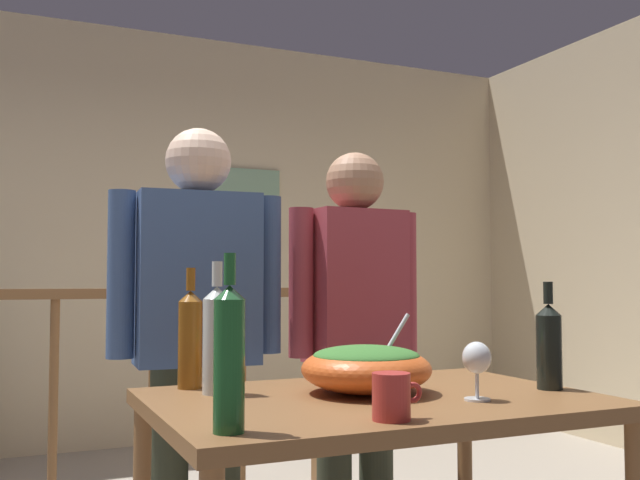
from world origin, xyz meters
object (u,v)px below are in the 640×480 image
(serving_table, at_px, (374,429))
(mug_red, at_px, (392,396))
(wine_bottle_amber, at_px, (190,337))
(salad_bowl, at_px, (366,366))
(stair_railing, at_px, (60,368))
(wine_bottle_dark, at_px, (549,344))
(wine_bottle_clear, at_px, (217,338))
(person_standing_left, at_px, (197,321))
(framed_picture, at_px, (242,209))
(wine_glass, at_px, (477,360))
(person_standing_right, at_px, (355,328))
(wine_bottle_green, at_px, (229,356))

(serving_table, height_order, mug_red, mug_red)
(wine_bottle_amber, bearing_deg, salad_bowl, -33.97)
(stair_railing, distance_m, wine_bottle_dark, 2.39)
(wine_bottle_clear, height_order, person_standing_left, person_standing_left)
(framed_picture, distance_m, wine_glass, 3.53)
(salad_bowl, relative_size, wine_bottle_amber, 1.04)
(serving_table, height_order, wine_bottle_dark, wine_bottle_dark)
(salad_bowl, distance_m, person_standing_right, 0.74)
(wine_bottle_green, xyz_separation_m, person_standing_left, (0.19, 1.01, 0.01))
(wine_bottle_clear, distance_m, wine_bottle_dark, 0.94)
(wine_bottle_amber, xyz_separation_m, mug_red, (0.30, -0.65, -0.09))
(wine_bottle_clear, relative_size, mug_red, 2.97)
(serving_table, distance_m, wine_bottle_dark, 0.56)
(wine_bottle_amber, relative_size, wine_bottle_dark, 1.13)
(person_standing_right, bearing_deg, wine_bottle_clear, 33.99)
(wine_bottle_dark, bearing_deg, wine_bottle_green, -169.03)
(wine_bottle_clear, bearing_deg, wine_glass, -32.62)
(wine_glass, relative_size, wine_bottle_clear, 0.42)
(stair_railing, xyz_separation_m, mug_red, (0.53, -2.29, 0.16))
(wine_glass, bearing_deg, stair_railing, 111.89)
(wine_bottle_dark, xyz_separation_m, mug_red, (-0.64, -0.21, -0.07))
(wine_bottle_clear, bearing_deg, mug_red, -63.62)
(salad_bowl, xyz_separation_m, person_standing_right, (0.30, 0.67, 0.06))
(serving_table, distance_m, mug_red, 0.36)
(stair_railing, xyz_separation_m, wine_bottle_clear, (0.28, -1.77, 0.26))
(person_standing_left, bearing_deg, wine_bottle_dark, 138.02)
(salad_bowl, distance_m, wine_bottle_dark, 0.53)
(framed_picture, bearing_deg, mug_red, -102.41)
(stair_railing, relative_size, person_standing_right, 2.41)
(wine_bottle_dark, bearing_deg, wine_bottle_amber, 155.19)
(framed_picture, height_order, wine_glass, framed_picture)
(wine_bottle_dark, relative_size, person_standing_left, 0.19)
(wine_bottle_dark, relative_size, person_standing_right, 0.19)
(serving_table, height_order, person_standing_right, person_standing_right)
(stair_railing, relative_size, person_standing_left, 2.35)
(wine_glass, bearing_deg, person_standing_right, 83.87)
(stair_railing, distance_m, wine_bottle_amber, 1.68)
(stair_railing, distance_m, mug_red, 2.35)
(wine_bottle_amber, distance_m, person_standing_right, 0.82)
(mug_red, bearing_deg, serving_table, 68.59)
(person_standing_left, height_order, person_standing_right, person_standing_left)
(framed_picture, relative_size, serving_table, 0.50)
(wine_bottle_green, bearing_deg, wine_bottle_dark, 10.97)
(wine_bottle_clear, distance_m, person_standing_left, 0.52)
(mug_red, xyz_separation_m, person_standing_left, (-0.18, 1.03, 0.12))
(wine_glass, distance_m, wine_bottle_clear, 0.70)
(stair_railing, height_order, person_standing_right, person_standing_right)
(stair_railing, height_order, person_standing_left, person_standing_left)
(wine_bottle_amber, distance_m, person_standing_left, 0.40)
(wine_bottle_amber, height_order, person_standing_left, person_standing_left)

